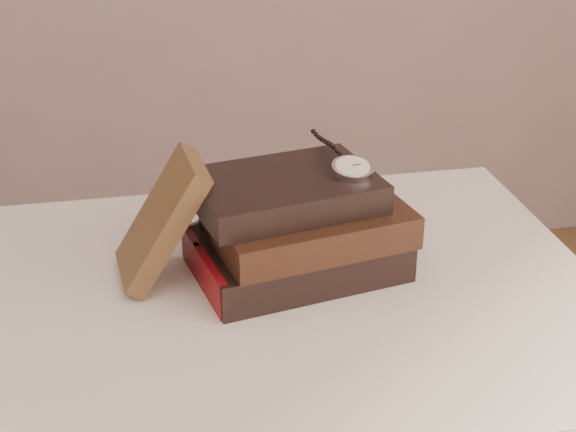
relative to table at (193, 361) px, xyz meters
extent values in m
cube|color=silver|center=(0.00, 0.00, 0.07)|extent=(1.00, 0.60, 0.04)
cube|color=white|center=(0.00, 0.00, 0.01)|extent=(0.88, 0.49, 0.08)
cylinder|color=white|center=(0.45, 0.25, -0.30)|extent=(0.05, 0.05, 0.71)
cube|color=black|center=(0.14, 0.04, 0.12)|extent=(0.27, 0.21, 0.05)
cube|color=#F2E0C6|center=(0.14, 0.04, 0.12)|extent=(0.26, 0.20, 0.04)
cube|color=gold|center=(0.01, 0.04, 0.12)|extent=(0.01, 0.01, 0.05)
cube|color=maroon|center=(0.02, 0.02, 0.12)|extent=(0.04, 0.16, 0.05)
cube|color=black|center=(0.15, 0.04, 0.16)|extent=(0.26, 0.20, 0.04)
cube|color=#F2E0C6|center=(0.15, 0.04, 0.16)|extent=(0.25, 0.19, 0.03)
cube|color=gold|center=(0.04, 0.04, 0.16)|extent=(0.01, 0.01, 0.04)
cube|color=black|center=(0.13, 0.05, 0.20)|extent=(0.24, 0.19, 0.04)
cube|color=#F2E0C6|center=(0.13, 0.05, 0.20)|extent=(0.23, 0.17, 0.03)
cube|color=gold|center=(0.02, 0.05, 0.20)|extent=(0.01, 0.01, 0.04)
cube|color=#3E2B18|center=(-0.02, 0.06, 0.17)|extent=(0.12, 0.11, 0.15)
cylinder|color=silver|center=(0.21, 0.04, 0.22)|extent=(0.06, 0.06, 0.02)
cylinder|color=white|center=(0.21, 0.04, 0.23)|extent=(0.05, 0.05, 0.01)
torus|color=silver|center=(0.21, 0.04, 0.23)|extent=(0.06, 0.06, 0.01)
cylinder|color=silver|center=(0.20, 0.07, 0.22)|extent=(0.01, 0.01, 0.01)
cube|color=black|center=(0.21, 0.05, 0.23)|extent=(0.00, 0.01, 0.00)
cube|color=black|center=(0.21, 0.04, 0.23)|extent=(0.01, 0.00, 0.00)
sphere|color=black|center=(0.20, 0.08, 0.23)|extent=(0.01, 0.01, 0.01)
sphere|color=black|center=(0.20, 0.09, 0.23)|extent=(0.01, 0.01, 0.01)
sphere|color=black|center=(0.20, 0.10, 0.23)|extent=(0.01, 0.01, 0.01)
sphere|color=black|center=(0.20, 0.11, 0.23)|extent=(0.01, 0.01, 0.01)
sphere|color=black|center=(0.19, 0.12, 0.23)|extent=(0.01, 0.01, 0.01)
sphere|color=black|center=(0.19, 0.12, 0.23)|extent=(0.01, 0.01, 0.01)
sphere|color=black|center=(0.19, 0.13, 0.23)|extent=(0.01, 0.01, 0.01)
sphere|color=black|center=(0.19, 0.14, 0.23)|extent=(0.01, 0.01, 0.01)
sphere|color=black|center=(0.19, 0.15, 0.23)|extent=(0.01, 0.01, 0.01)
sphere|color=black|center=(0.19, 0.16, 0.23)|extent=(0.01, 0.01, 0.01)
torus|color=silver|center=(0.01, 0.10, 0.16)|extent=(0.05, 0.02, 0.05)
torus|color=silver|center=(0.06, 0.11, 0.16)|extent=(0.05, 0.02, 0.05)
cylinder|color=silver|center=(0.04, 0.10, 0.17)|extent=(0.01, 0.01, 0.00)
cylinder|color=silver|center=(-0.02, 0.15, 0.16)|extent=(0.02, 0.11, 0.03)
cylinder|color=silver|center=(0.07, 0.17, 0.16)|extent=(0.02, 0.11, 0.03)
camera|label=1|loc=(-0.05, -0.85, 0.62)|focal=51.95mm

